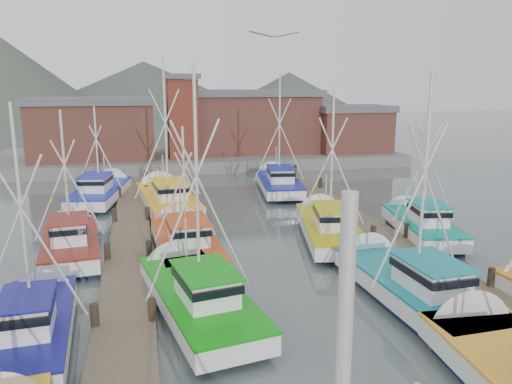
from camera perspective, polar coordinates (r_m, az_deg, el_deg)
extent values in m
plane|color=#43504D|center=(21.84, 4.47, -11.42)|extent=(260.00, 260.00, 0.00)
cube|color=#4E4130|center=(24.63, -14.35, -8.47)|extent=(2.20, 46.00, 0.40)
cylinder|color=black|center=(19.10, -17.91, -14.17)|extent=(0.30, 0.30, 1.50)
cylinder|color=black|center=(25.55, -16.59, -7.25)|extent=(0.30, 0.30, 1.50)
cylinder|color=black|center=(32.23, -15.83, -3.16)|extent=(0.30, 0.30, 1.50)
cylinder|color=black|center=(39.02, -15.33, -0.48)|extent=(0.30, 0.30, 1.50)
cylinder|color=black|center=(45.88, -14.98, 1.41)|extent=(0.30, 0.30, 1.50)
cylinder|color=black|center=(18.99, -11.72, -13.96)|extent=(0.30, 0.30, 1.50)
cylinder|color=black|center=(25.47, -12.07, -7.06)|extent=(0.30, 0.30, 1.50)
cylinder|color=black|center=(32.17, -12.27, -2.99)|extent=(0.30, 0.30, 1.50)
cylinder|color=black|center=(38.97, -12.40, -0.34)|extent=(0.30, 0.30, 1.50)
cylinder|color=black|center=(45.84, -12.49, 1.52)|extent=(0.30, 0.30, 1.50)
cube|color=#4E4130|center=(27.85, 15.97, -6.13)|extent=(2.20, 46.00, 0.40)
cylinder|color=black|center=(22.48, 21.11, -10.30)|extent=(0.30, 0.30, 1.50)
cylinder|color=black|center=(28.17, 13.23, -5.23)|extent=(0.30, 0.30, 1.50)
cylinder|color=black|center=(34.34, 8.17, -1.87)|extent=(0.30, 0.30, 1.50)
cylinder|color=black|center=(40.79, 4.70, 0.46)|extent=(0.30, 0.30, 1.50)
cylinder|color=black|center=(47.39, 2.17, 2.15)|extent=(0.30, 0.30, 1.50)
cylinder|color=black|center=(23.61, 25.21, -9.57)|extent=(0.30, 0.30, 1.50)
cylinder|color=black|center=(29.07, 16.80, -4.88)|extent=(0.30, 0.30, 1.50)
cylinder|color=black|center=(35.09, 11.23, -1.67)|extent=(0.30, 0.30, 1.50)
cylinder|color=black|center=(41.42, 7.34, 0.59)|extent=(0.30, 0.30, 1.50)
cylinder|color=black|center=(47.93, 4.49, 2.24)|extent=(0.30, 0.30, 1.50)
cube|color=slate|center=(56.99, -6.54, 3.95)|extent=(44.00, 16.00, 1.20)
cube|color=#552D26|center=(54.52, -18.04, 6.60)|extent=(12.00, 8.00, 5.50)
cube|color=#59595E|center=(54.33, -18.25, 9.86)|extent=(12.72, 8.48, 0.70)
cube|color=#552D26|center=(57.53, -0.63, 7.81)|extent=(14.00, 9.00, 6.20)
cube|color=#59595E|center=(57.36, -0.64, 11.25)|extent=(14.84, 9.54, 0.70)
cube|color=#552D26|center=(58.10, 10.75, 6.80)|extent=(8.00, 6.00, 4.50)
cube|color=#59595E|center=(57.92, 10.86, 9.37)|extent=(8.48, 6.36, 0.70)
cube|color=maroon|center=(52.35, -8.38, 8.23)|extent=(3.00, 3.00, 8.00)
cube|color=#59595E|center=(52.24, -8.52, 12.89)|extent=(3.60, 3.60, 0.50)
cone|color=#475345|center=(138.59, -27.12, 7.31)|extent=(110.00, 110.00, 42.00)
cone|color=#475345|center=(149.34, -12.45, 8.61)|extent=(140.00, 140.00, 30.00)
cone|color=#475345|center=(145.27, 3.75, 8.78)|extent=(90.00, 90.00, 24.00)
cone|color=white|center=(19.35, 22.38, -13.83)|extent=(3.10, 1.30, 3.03)
cube|color=#101D38|center=(19.93, -6.55, -13.73)|extent=(3.84, 7.94, 0.70)
cube|color=white|center=(19.66, -6.60, -12.03)|extent=(4.37, 9.02, 0.80)
cube|color=#0A9A0C|center=(19.51, -6.63, -11.01)|extent=(4.47, 9.12, 0.10)
cone|color=white|center=(23.59, -9.68, -8.28)|extent=(2.86, 1.58, 2.70)
cube|color=white|center=(18.37, -5.71, -10.57)|extent=(2.20, 2.87, 1.10)
cube|color=black|center=(18.28, -5.73, -9.91)|extent=(2.35, 3.15, 0.28)
cube|color=#0A9A0C|center=(18.15, -5.75, -8.85)|extent=(2.50, 3.34, 0.07)
cylinder|color=beige|center=(18.10, -6.79, 1.07)|extent=(0.14, 0.14, 8.34)
cylinder|color=beige|center=(18.17, -8.38, -2.10)|extent=(2.93, 0.64, 6.52)
cylinder|color=beige|center=(18.48, -5.07, -1.78)|extent=(2.93, 0.64, 6.52)
cylinder|color=beige|center=(20.48, -7.98, -6.25)|extent=(0.08, 0.08, 2.41)
cube|color=#101D38|center=(21.61, 17.46, -12.10)|extent=(2.88, 7.88, 0.70)
cube|color=white|center=(21.36, 17.58, -10.51)|extent=(3.27, 8.96, 0.80)
cube|color=#0F8385|center=(21.22, 17.64, -9.56)|extent=(3.36, 9.05, 0.10)
cone|color=white|center=(24.96, 12.07, -7.22)|extent=(2.81, 1.22, 2.76)
cube|color=white|center=(20.20, 19.39, -9.07)|extent=(1.90, 2.73, 1.10)
cube|color=black|center=(20.12, 19.43, -8.46)|extent=(2.03, 3.00, 0.28)
cube|color=#0F8385|center=(20.00, 19.51, -7.49)|extent=(2.15, 3.18, 0.07)
cylinder|color=beige|center=(19.96, 18.67, 1.25)|extent=(0.13, 0.13, 8.14)
cylinder|color=beige|center=(19.85, 17.13, -1.53)|extent=(2.90, 0.22, 6.36)
cylinder|color=beige|center=(20.47, 19.81, -1.31)|extent=(2.90, 0.22, 6.36)
cylinder|color=beige|center=(22.08, 15.62, -5.21)|extent=(0.08, 0.08, 2.47)
cube|color=#101D38|center=(19.16, -23.84, -15.90)|extent=(2.50, 6.46, 0.70)
cube|color=white|center=(18.87, -24.02, -14.15)|extent=(2.85, 7.34, 0.80)
cube|color=navy|center=(18.71, -24.12, -13.11)|extent=(2.92, 7.42, 0.10)
cone|color=white|center=(22.20, -22.88, -10.46)|extent=(2.32, 1.26, 2.25)
cube|color=white|center=(17.70, -24.62, -12.60)|extent=(1.60, 2.26, 1.10)
cube|color=black|center=(17.61, -24.69, -11.92)|extent=(1.71, 2.48, 0.28)
cube|color=navy|center=(17.47, -24.80, -10.84)|extent=(1.81, 2.63, 0.07)
cylinder|color=beige|center=(17.41, -25.20, -2.51)|extent=(0.12, 0.12, 7.14)
cylinder|color=beige|center=(17.71, -26.54, -5.23)|extent=(2.54, 0.26, 5.58)
cylinder|color=beige|center=(17.56, -23.35, -5.07)|extent=(2.54, 0.26, 5.58)
cylinder|color=beige|center=(19.45, -23.98, -8.24)|extent=(0.07, 0.07, 2.16)
cube|color=#101D38|center=(26.33, -8.01, -7.18)|extent=(2.92, 7.79, 0.70)
cube|color=white|center=(26.12, -8.05, -5.84)|extent=(3.32, 8.85, 0.80)
cube|color=#C14011|center=(26.00, -8.08, -5.04)|extent=(3.41, 8.94, 0.10)
cone|color=white|center=(30.30, -9.20, -3.62)|extent=(2.78, 1.25, 2.72)
cube|color=white|center=(24.85, -7.78, -4.48)|extent=(1.90, 2.71, 1.10)
cube|color=black|center=(24.78, -7.79, -3.97)|extent=(2.03, 2.97, 0.28)
cube|color=#C14011|center=(24.69, -7.82, -3.17)|extent=(2.15, 3.15, 0.07)
cylinder|color=beige|center=(25.14, -8.21, 1.03)|extent=(0.13, 0.13, 5.64)
cylinder|color=beige|center=(25.21, -9.42, -0.51)|extent=(2.03, 0.21, 4.41)
cylinder|color=beige|center=(25.36, -6.92, -0.36)|extent=(2.03, 0.21, 4.41)
cylinder|color=beige|center=(27.18, -8.62, -1.63)|extent=(0.07, 0.07, 2.43)
cube|color=#101D38|center=(28.88, 8.32, -5.42)|extent=(3.96, 7.98, 0.70)
cube|color=white|center=(28.69, 8.36, -4.19)|extent=(4.50, 9.07, 0.80)
cube|color=#B9B20D|center=(28.58, 8.39, -3.46)|extent=(4.60, 9.17, 0.10)
cone|color=white|center=(32.86, 7.11, -2.30)|extent=(2.88, 1.62, 2.71)
cube|color=white|center=(27.44, 8.78, -2.90)|extent=(2.24, 2.90, 1.10)
cube|color=black|center=(27.39, 8.80, -2.43)|extent=(2.40, 3.18, 0.28)
cube|color=#B9B20D|center=(27.30, 8.82, -1.70)|extent=(2.54, 3.37, 0.07)
cylinder|color=beige|center=(27.63, 8.69, 4.12)|extent=(0.14, 0.14, 7.63)
cylinder|color=beige|center=(27.68, 7.50, 2.29)|extent=(2.68, 0.63, 5.96)
cylinder|color=beige|center=(27.87, 9.76, 2.29)|extent=(2.68, 0.63, 5.96)
cylinder|color=beige|center=(29.78, 7.96, -0.38)|extent=(0.08, 0.08, 2.42)
cube|color=#101D38|center=(27.86, -20.30, -6.75)|extent=(3.08, 7.29, 0.70)
cube|color=white|center=(27.66, -20.40, -5.47)|extent=(3.50, 8.28, 0.80)
cube|color=maroon|center=(27.55, -20.46, -4.72)|extent=(3.58, 8.37, 0.10)
cone|color=white|center=(31.56, -20.27, -3.59)|extent=(2.62, 1.37, 2.51)
cube|color=white|center=(26.47, -20.58, -4.12)|extent=(1.88, 2.58, 1.10)
cube|color=black|center=(26.41, -20.62, -3.64)|extent=(2.01, 2.83, 0.28)
cube|color=maroon|center=(26.32, -20.68, -2.89)|extent=(2.13, 3.00, 0.07)
cylinder|color=beige|center=(26.67, -20.98, 1.85)|extent=(0.13, 0.13, 6.43)
cylinder|color=beige|center=(26.83, -22.03, 0.18)|extent=(2.30, 0.35, 5.03)
cylinder|color=beige|center=(26.79, -19.68, 0.35)|extent=(2.30, 0.35, 5.03)
cylinder|color=beige|center=(28.64, -20.59, -1.57)|extent=(0.08, 0.08, 2.41)
cube|color=#101D38|center=(30.73, 18.32, -4.84)|extent=(3.48, 7.07, 0.70)
cube|color=white|center=(30.55, 18.40, -3.68)|extent=(3.95, 8.04, 0.80)
cube|color=#028879|center=(30.45, 18.45, -2.99)|extent=(4.04, 8.13, 0.10)
cone|color=white|center=(34.10, 16.20, -2.17)|extent=(2.60, 1.54, 2.43)
cube|color=white|center=(29.48, 19.13, -2.39)|extent=(1.98, 2.57, 1.10)
cube|color=black|center=(29.42, 19.16, -1.95)|extent=(2.12, 2.81, 0.28)
cube|color=#028879|center=(29.34, 19.21, -1.27)|extent=(2.25, 2.98, 0.07)
cylinder|color=beige|center=(29.60, 19.02, 3.74)|extent=(0.13, 0.13, 7.23)
cylinder|color=beige|center=(29.55, 17.97, 2.13)|extent=(2.55, 0.57, 5.65)
cylinder|color=beige|center=(29.92, 19.83, 2.12)|extent=(2.55, 0.57, 5.65)
cylinder|color=beige|center=(31.44, 17.74, -0.19)|extent=(0.08, 0.08, 2.25)
cube|color=#101D38|center=(36.10, -10.01, -1.89)|extent=(3.77, 8.88, 0.70)
cube|color=white|center=(35.95, -10.05, -0.89)|extent=(4.28, 10.09, 0.80)
cube|color=yellow|center=(35.86, -10.07, -0.29)|extent=(4.39, 10.20, 0.10)
cone|color=white|center=(40.71, -11.16, 0.39)|extent=(3.17, 1.44, 3.06)
cube|color=white|center=(34.61, -9.79, 0.23)|extent=(2.30, 3.14, 1.10)
cube|color=black|center=(34.56, -9.80, 0.60)|extent=(2.46, 3.45, 0.28)
cube|color=yellow|center=(34.49, -9.82, 1.19)|extent=(2.61, 3.66, 0.07)
cylinder|color=beige|center=(34.96, -10.31, 7.28)|extent=(0.15, 0.15, 9.49)
cylinder|color=beige|center=(34.98, -11.26, 5.41)|extent=(3.36, 0.48, 7.41)
cylinder|color=beige|center=(35.17, -9.23, 5.52)|extent=(3.36, 0.48, 7.41)
cylinder|color=beige|center=(37.34, -10.58, 2.09)|extent=(0.09, 0.09, 2.73)
cube|color=#101D38|center=(41.29, 2.59, 0.07)|extent=(3.60, 8.21, 0.70)
cube|color=white|center=(41.16, 2.60, 0.96)|extent=(4.09, 9.33, 0.80)
cube|color=#12209B|center=(41.08, 2.61, 1.48)|extent=(4.19, 9.43, 0.10)
cone|color=white|center=(45.58, 1.83, 1.88)|extent=(2.94, 1.46, 2.82)
cube|color=white|center=(39.93, 2.83, 1.99)|extent=(2.16, 2.92, 1.10)
cube|color=black|center=(39.89, 2.83, 2.31)|extent=(2.31, 3.20, 0.28)
cube|color=#12209B|center=(39.82, 2.84, 2.82)|extent=(2.45, 3.40, 0.07)
cylinder|color=beige|center=(40.33, 2.70, 7.37)|extent=(0.14, 0.14, 8.46)
cylinder|color=beige|center=(40.35, 1.87, 5.96)|extent=(3.00, 0.49, 6.60)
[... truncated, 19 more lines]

